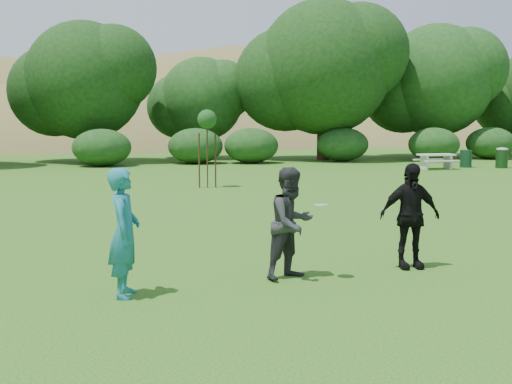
# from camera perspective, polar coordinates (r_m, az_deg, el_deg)

# --- Properties ---
(ground) EXTENTS (120.00, 120.00, 0.00)m
(ground) POSITION_cam_1_polar(r_m,az_deg,el_deg) (9.95, 3.94, -8.26)
(ground) COLOR #19470C
(ground) RESTS_ON ground
(player_teal) EXTENTS (0.55, 0.74, 1.85)m
(player_teal) POSITION_cam_1_polar(r_m,az_deg,el_deg) (9.33, -11.64, -3.55)
(player_teal) COLOR #1B6E7D
(player_teal) RESTS_ON ground
(player_grey) EXTENTS (1.08, 1.00, 1.78)m
(player_grey) POSITION_cam_1_polar(r_m,az_deg,el_deg) (10.18, 3.18, -2.78)
(player_grey) COLOR #2A2A2D
(player_grey) RESTS_ON ground
(player_black) EXTENTS (1.08, 0.50, 1.80)m
(player_black) POSITION_cam_1_polar(r_m,az_deg,el_deg) (11.17, 13.51, -2.07)
(player_black) COLOR black
(player_black) RESTS_ON ground
(trash_can_near) EXTENTS (0.60, 0.60, 0.90)m
(trash_can_near) POSITION_cam_1_polar(r_m,az_deg,el_deg) (34.87, 18.15, 2.83)
(trash_can_near) COLOR #133620
(trash_can_near) RESTS_ON ground
(frisbee) EXTENTS (0.27, 0.27, 0.06)m
(frisbee) POSITION_cam_1_polar(r_m,az_deg,el_deg) (10.09, 5.92, -1.13)
(frisbee) COLOR white
(frisbee) RESTS_ON ground
(sapling) EXTENTS (0.70, 0.70, 2.85)m
(sapling) POSITION_cam_1_polar(r_m,az_deg,el_deg) (23.49, -4.38, 6.27)
(sapling) COLOR #382616
(sapling) RESTS_ON ground
(picnic_table) EXTENTS (1.80, 1.48, 0.76)m
(picnic_table) POSITION_cam_1_polar(r_m,az_deg,el_deg) (33.24, 15.72, 2.86)
(picnic_table) COLOR beige
(picnic_table) RESTS_ON ground
(trash_can_lidded) EXTENTS (0.60, 0.60, 1.05)m
(trash_can_lidded) POSITION_cam_1_polar(r_m,az_deg,el_deg) (35.07, 21.01, 2.89)
(trash_can_lidded) COLOR #133312
(trash_can_lidded) RESTS_ON ground
(hillside) EXTENTS (150.00, 72.00, 52.00)m
(hillside) POSITION_cam_1_polar(r_m,az_deg,el_deg) (79.02, -11.21, -4.10)
(hillside) COLOR olive
(hillside) RESTS_ON ground
(tree_row) EXTENTS (53.92, 10.38, 9.62)m
(tree_row) POSITION_cam_1_polar(r_m,az_deg,el_deg) (38.43, -4.02, 10.06)
(tree_row) COLOR #3A2616
(tree_row) RESTS_ON ground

